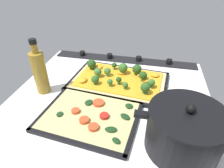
# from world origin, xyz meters

# --- Properties ---
(ground_plane) EXTENTS (0.75, 0.71, 0.03)m
(ground_plane) POSITION_xyz_m (0.00, 0.00, -0.01)
(ground_plane) COLOR white
(stove_control_panel) EXTENTS (0.72, 0.07, 0.03)m
(stove_control_panel) POSITION_xyz_m (0.00, -0.32, 0.01)
(stove_control_panel) COLOR black
(stove_control_panel) RESTS_ON ground_plane
(baking_tray_front) EXTENTS (0.42, 0.29, 0.01)m
(baking_tray_front) POSITION_xyz_m (-0.01, -0.11, 0.00)
(baking_tray_front) COLOR black
(baking_tray_front) RESTS_ON ground_plane
(broccoli_pizza) EXTENTS (0.39, 0.26, 0.06)m
(broccoli_pizza) POSITION_xyz_m (-0.01, -0.11, 0.02)
(broccoli_pizza) COLOR #D3B77F
(broccoli_pizza) RESTS_ON baking_tray_front
(baking_tray_back) EXTENTS (0.34, 0.27, 0.01)m
(baking_tray_back) POSITION_xyz_m (0.04, 0.12, 0.00)
(baking_tray_back) COLOR black
(baking_tray_back) RESTS_ON ground_plane
(veggie_pizza_back) EXTENTS (0.31, 0.24, 0.02)m
(veggie_pizza_back) POSITION_xyz_m (0.04, 0.12, 0.01)
(veggie_pizza_back) COLOR tan
(veggie_pizza_back) RESTS_ON baking_tray_back
(cooking_pot) EXTENTS (0.27, 0.20, 0.15)m
(cooking_pot) POSITION_xyz_m (-0.24, 0.18, 0.06)
(cooking_pot) COLOR black
(cooking_pot) RESTS_ON ground_plane
(oil_bottle) EXTENTS (0.05, 0.05, 0.21)m
(oil_bottle) POSITION_xyz_m (0.26, 0.01, 0.09)
(oil_bottle) COLOR olive
(oil_bottle) RESTS_ON ground_plane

